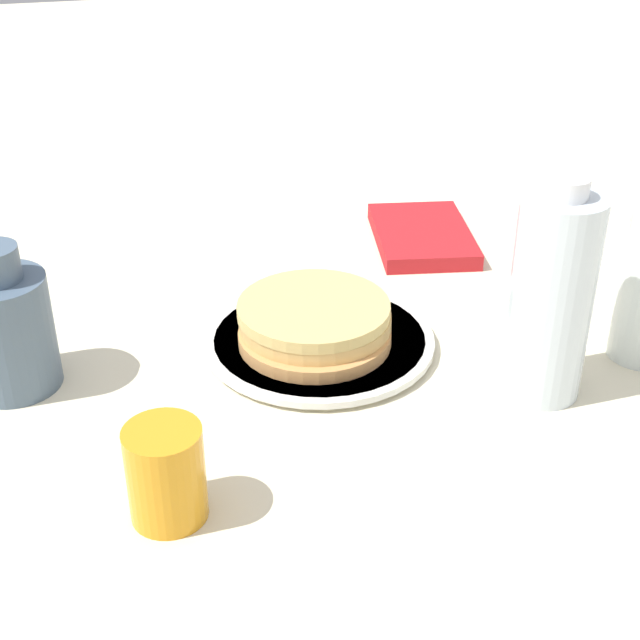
% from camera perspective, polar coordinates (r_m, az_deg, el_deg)
% --- Properties ---
extents(ground_plane, '(4.00, 4.00, 0.00)m').
position_cam_1_polar(ground_plane, '(0.92, -0.89, -1.84)').
color(ground_plane, beige).
extents(plate, '(0.24, 0.24, 0.01)m').
position_cam_1_polar(plate, '(0.92, 0.00, -1.41)').
color(plate, silver).
rests_on(plate, ground_plane).
extents(pancake_stack, '(0.16, 0.16, 0.04)m').
position_cam_1_polar(pancake_stack, '(0.90, -0.32, -0.23)').
color(pancake_stack, tan).
rests_on(pancake_stack, plate).
extents(juice_glass, '(0.06, 0.06, 0.08)m').
position_cam_1_polar(juice_glass, '(0.70, -9.83, -9.67)').
color(juice_glass, orange).
rests_on(juice_glass, ground_plane).
extents(cream_jug, '(0.09, 0.09, 0.15)m').
position_cam_1_polar(cream_jug, '(0.88, -19.46, -0.49)').
color(cream_jug, '#4C6075').
rests_on(cream_jug, ground_plane).
extents(water_bottle_mid, '(0.08, 0.08, 0.22)m').
position_cam_1_polar(water_bottle_mid, '(0.83, 14.57, 1.46)').
color(water_bottle_mid, silver).
rests_on(water_bottle_mid, ground_plane).
extents(napkin, '(0.19, 0.14, 0.02)m').
position_cam_1_polar(napkin, '(1.15, 6.55, 5.39)').
color(napkin, red).
rests_on(napkin, ground_plane).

